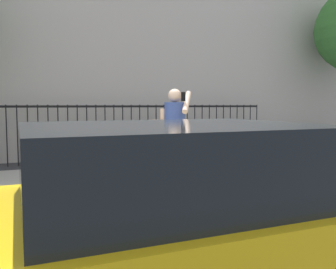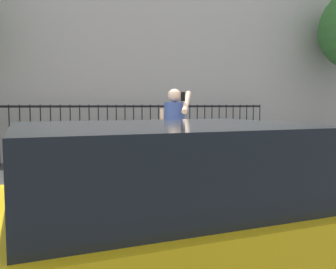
# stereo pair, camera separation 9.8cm
# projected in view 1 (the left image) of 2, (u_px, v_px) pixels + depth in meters

# --- Properties ---
(ground_plane) EXTENTS (60.00, 60.00, 0.00)m
(ground_plane) POSITION_uv_depth(u_px,v_px,m) (135.00, 232.00, 4.55)
(ground_plane) COLOR #333338
(sidewalk) EXTENTS (28.00, 4.40, 0.15)m
(sidewalk) POSITION_uv_depth(u_px,v_px,m) (100.00, 189.00, 6.58)
(sidewalk) COLOR #9E9B93
(sidewalk) RESTS_ON ground
(building_facade) EXTENTS (28.00, 4.00, 9.34)m
(building_facade) POSITION_uv_depth(u_px,v_px,m) (60.00, 12.00, 12.04)
(building_facade) COLOR #BCB7B2
(building_facade) RESTS_ON ground
(iron_fence) EXTENTS (12.03, 0.04, 1.60)m
(iron_fence) POSITION_uv_depth(u_px,v_px,m) (73.00, 126.00, 9.93)
(iron_fence) COLOR black
(iron_fence) RESTS_ON ground
(taxi_yellow) EXTENTS (4.23, 1.92, 1.45)m
(taxi_yellow) POSITION_uv_depth(u_px,v_px,m) (190.00, 225.00, 2.69)
(taxi_yellow) COLOR yellow
(taxi_yellow) RESTS_ON ground
(pedestrian_on_phone) EXTENTS (0.72, 0.62, 1.70)m
(pedestrian_on_phone) POSITION_uv_depth(u_px,v_px,m) (173.00, 132.00, 6.02)
(pedestrian_on_phone) COLOR beige
(pedestrian_on_phone) RESTS_ON sidewalk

